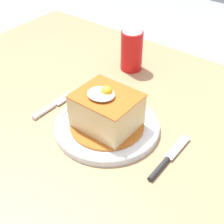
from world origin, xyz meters
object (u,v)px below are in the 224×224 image
(knife, at_px, (165,162))
(main_plate, at_px, (107,126))
(fork, at_px, (50,107))
(soda_can, at_px, (132,51))

(knife, bearing_deg, main_plate, 174.75)
(fork, xyz_separation_m, soda_can, (0.05, 0.30, 0.06))
(knife, distance_m, soda_can, 0.42)
(soda_can, bearing_deg, fork, -98.77)
(main_plate, bearing_deg, soda_can, 114.04)
(main_plate, bearing_deg, knife, -5.25)
(fork, distance_m, knife, 0.34)
(knife, xyz_separation_m, soda_can, (-0.29, 0.29, 0.06))
(fork, bearing_deg, soda_can, 81.23)
(fork, relative_size, knife, 0.85)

